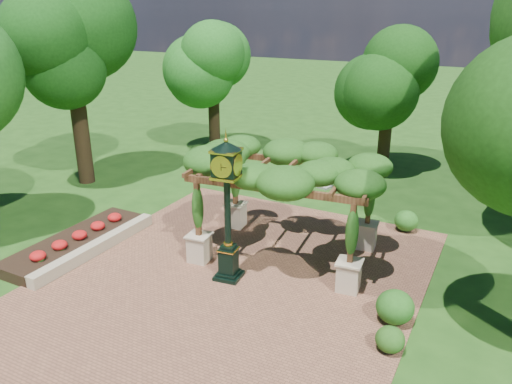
% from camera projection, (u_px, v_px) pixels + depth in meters
% --- Properties ---
extents(ground, '(120.00, 120.00, 0.00)m').
position_uv_depth(ground, '(213.00, 298.00, 13.30)').
color(ground, '#1E4714').
rests_on(ground, ground).
extents(brick_plaza, '(10.00, 12.00, 0.04)m').
position_uv_depth(brick_plaza, '(231.00, 280.00, 14.12)').
color(brick_plaza, brown).
rests_on(brick_plaza, ground).
extents(border_wall, '(0.35, 5.00, 0.40)m').
position_uv_depth(border_wall, '(97.00, 248.00, 15.64)').
color(border_wall, '#C6B793').
rests_on(border_wall, ground).
extents(flower_bed, '(1.50, 5.00, 0.36)m').
position_uv_depth(flower_bed, '(76.00, 242.00, 16.04)').
color(flower_bed, red).
rests_on(flower_bed, ground).
extents(pedestal_clock, '(0.90, 0.90, 4.09)m').
position_uv_depth(pedestal_clock, '(227.00, 199.00, 13.40)').
color(pedestal_clock, black).
rests_on(pedestal_clock, brick_plaza).
extents(pergola, '(5.58, 3.84, 3.32)m').
position_uv_depth(pergola, '(287.00, 172.00, 14.67)').
color(pergola, beige).
rests_on(pergola, brick_plaza).
extents(sundial, '(0.63, 0.63, 0.92)m').
position_uv_depth(sundial, '(325.00, 179.00, 21.26)').
color(sundial, gray).
rests_on(sundial, ground).
extents(shrub_front, '(0.86, 0.86, 0.60)m').
position_uv_depth(shrub_front, '(390.00, 339.00, 11.12)').
color(shrub_front, '#255217').
rests_on(shrub_front, brick_plaza).
extents(shrub_mid, '(0.94, 0.94, 0.83)m').
position_uv_depth(shrub_mid, '(395.00, 307.00, 12.10)').
color(shrub_mid, '#225A19').
rests_on(shrub_mid, brick_plaza).
extents(shrub_back, '(1.03, 1.03, 0.72)m').
position_uv_depth(shrub_back, '(406.00, 221.00, 17.10)').
color(shrub_back, '#26611C').
rests_on(shrub_back, brick_plaza).
extents(tree_west_near, '(4.22, 4.22, 8.69)m').
position_uv_depth(tree_west_near, '(70.00, 42.00, 20.04)').
color(tree_west_near, '#342415').
rests_on(tree_west_near, ground).
extents(tree_west_far, '(3.39, 3.39, 6.61)m').
position_uv_depth(tree_west_far, '(213.00, 64.00, 25.71)').
color(tree_west_far, black).
rests_on(tree_west_far, ground).
extents(tree_north, '(3.12, 3.12, 5.98)m').
position_uv_depth(tree_north, '(390.00, 83.00, 22.34)').
color(tree_north, '#362715').
rests_on(tree_north, ground).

